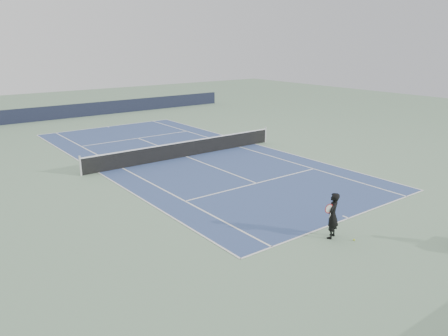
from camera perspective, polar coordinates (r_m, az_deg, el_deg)
ground at (r=26.31m, az=-4.95°, el=1.48°), size 80.00×80.00×0.00m
court_surface at (r=26.31m, az=-4.95°, el=1.49°), size 10.97×23.77×0.01m
tennis_net at (r=26.19m, az=-4.98°, el=2.55°), size 12.90×0.10×1.07m
windscreen_far at (r=42.14m, az=-18.21°, el=7.18°), size 30.00×0.25×1.20m
tennis_player at (r=15.79m, az=13.99°, el=-6.04°), size 0.83×0.67×1.67m
tennis_ball at (r=16.07m, az=16.62°, el=-8.97°), size 0.07×0.07×0.07m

